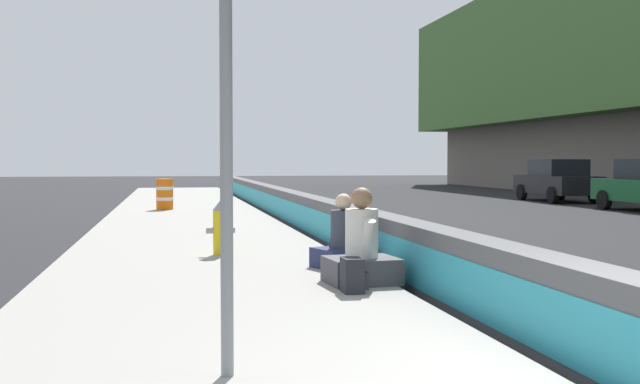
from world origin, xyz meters
TOP-DOWN VIEW (x-y plane):
  - route_sign_post at (1.05, 2.75)m, footprint 0.44×0.09m
  - fire_hydrant at (8.14, 2.35)m, footprint 0.26×0.46m
  - seated_person_foreground at (4.90, 0.82)m, footprint 0.80×0.91m
  - seated_person_middle at (6.30, 0.74)m, footprint 0.85×0.92m
  - backpack at (4.25, 1.09)m, footprint 0.32×0.28m
  - construction_barrel at (20.16, 3.29)m, footprint 0.54×0.54m
  - parked_car_midline at (24.61, -12.23)m, footprint 4.55×2.06m

SIDE VIEW (x-z plane):
  - backpack at x=4.25m, z-range 0.13..0.53m
  - seated_person_middle at x=6.30m, z-range -0.06..0.99m
  - seated_person_foreground at x=4.90m, z-range -0.08..1.10m
  - fire_hydrant at x=8.14m, z-range 0.15..1.03m
  - construction_barrel at x=20.16m, z-range 0.14..1.09m
  - parked_car_midline at x=24.61m, z-range 0.01..1.72m
  - route_sign_post at x=1.05m, z-range 0.41..4.01m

